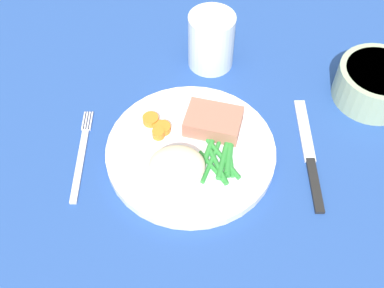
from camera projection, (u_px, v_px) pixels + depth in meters
The scene contains 10 objects.
dining_table at pixel (179, 163), 69.21cm from camera, with size 120.00×90.00×2.00cm.
dinner_plate at pixel (192, 151), 68.33cm from camera, with size 25.03×25.03×1.60cm, color white.
meat_portion at pixel (215, 122), 68.97cm from camera, with size 8.19×5.82×2.68cm, color #A86B56.
mashed_potatoes at pixel (175, 166), 63.37cm from camera, with size 7.83×6.56×4.08cm, color beige.
carrot_slices at pixel (159, 126), 69.48cm from camera, with size 4.33×4.93×1.28cm.
green_beans at pixel (223, 157), 66.25cm from camera, with size 6.06×9.78×0.88cm.
fork at pixel (83, 155), 68.71cm from camera, with size 1.44×16.60×0.40cm.
knife at pixel (311, 156), 68.60cm from camera, with size 1.70×20.50×0.64cm.
water_glass at pixel (213, 44), 77.56cm from camera, with size 7.75×7.75×9.67cm.
salad_bowl at pixel (378, 83), 73.29cm from camera, with size 12.69×12.69×5.87cm.
Camera 1 is at (2.08, -39.10, 58.18)cm, focal length 43.22 mm.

